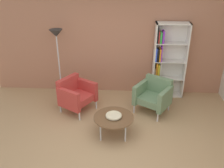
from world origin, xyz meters
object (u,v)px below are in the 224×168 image
Objects in this scene: armchair_corner_red at (154,95)px; floor_lamp_torchiere at (57,41)px; bookshelf_tall at (166,61)px; armchair_spare_guest at (76,94)px; coffee_table_low at (114,118)px; decorative_bowl at (114,115)px.

floor_lamp_torchiere is (-2.33, 0.64, 1.03)m from armchair_corner_red.
bookshelf_tall reaches higher than armchair_spare_guest.
armchair_corner_red is at bearing -15.31° from floor_lamp_torchiere.
floor_lamp_torchiere is at bearing 68.04° from armchair_spare_guest.
coffee_table_low is at bearing -102.09° from armchair_spare_guest.
bookshelf_tall is at bearing -36.24° from armchair_spare_guest.
floor_lamp_torchiere is (-1.45, 1.58, 1.01)m from decorative_bowl.
bookshelf_tall is at bearing 3.98° from floor_lamp_torchiere.
armchair_spare_guest and armchair_corner_red have the same top height.
armchair_corner_red reaches higher than decorative_bowl.
armchair_spare_guest is at bearing 136.72° from coffee_table_low.
armchair_corner_red is (-0.34, -0.82, -0.52)m from bookshelf_tall.
decorative_bowl is 1.27m from armchair_spare_guest.
floor_lamp_torchiere is at bearing -163.11° from armchair_corner_red.
bookshelf_tall reaches higher than decorative_bowl.
bookshelf_tall is 2.37× the size of coffee_table_low.
armchair_spare_guest is at bearing -53.14° from floor_lamp_torchiere.
armchair_corner_red reaches higher than coffee_table_low.
armchair_corner_red is 2.62m from floor_lamp_torchiere.
coffee_table_low is at bearing -100.72° from armchair_corner_red.
bookshelf_tall is 2.03× the size of armchair_spare_guest.
coffee_table_low is 0.46× the size of floor_lamp_torchiere.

